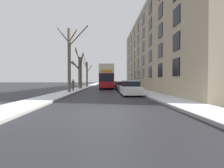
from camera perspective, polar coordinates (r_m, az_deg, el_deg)
The scene contains 14 objects.
ground_plane at distance 8.14m, azimuth -1.92°, elevation -9.59°, with size 320.00×320.00×0.00m, color #28282D.
sidewalk_left at distance 61.20m, azimuth -6.50°, elevation -0.28°, with size 2.24×130.00×0.16m.
sidewalk_right at distance 61.21m, azimuth 2.40°, elevation -0.27°, with size 2.24×130.00×0.16m.
terrace_facade_right at distance 31.58m, azimuth 17.45°, elevation 10.31°, with size 9.10×39.09×13.20m.
bare_tree_left_0 at distance 21.66m, azimuth -13.71°, elevation 8.14°, with size 3.93×1.56×7.92m.
bare_tree_left_1 at distance 31.66m, azimuth -10.53°, elevation 4.36°, with size 2.69×3.21×7.26m.
bare_tree_left_2 at distance 41.09m, azimuth -8.26°, elevation 3.59°, with size 3.04×1.85×7.44m.
double_decker_bus at distance 33.88m, azimuth -1.85°, elevation 2.65°, with size 2.58×10.79×4.32m.
parked_car_0 at distance 18.05m, azimuth 6.09°, elevation -1.49°, with size 1.88×4.42×1.54m.
parked_car_1 at distance 23.43m, azimuth 4.21°, elevation -1.01°, with size 1.75×4.37×1.43m.
parked_car_2 at distance 29.30m, azimuth 2.95°, elevation -0.63°, with size 1.87×4.26×1.38m.
parked_car_3 at distance 35.34m, azimuth 2.09°, elevation -0.34°, with size 1.72×4.14×1.40m.
parked_car_4 at distance 40.66m, azimuth 1.54°, elevation -0.17°, with size 1.77×4.25×1.37m.
pedestrian_left_sidewalk at distance 24.46m, azimuth -12.59°, elevation -0.28°, with size 0.37×0.37×1.72m.
Camera 1 is at (-0.02, -8.00, 1.51)m, focal length 28.00 mm.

